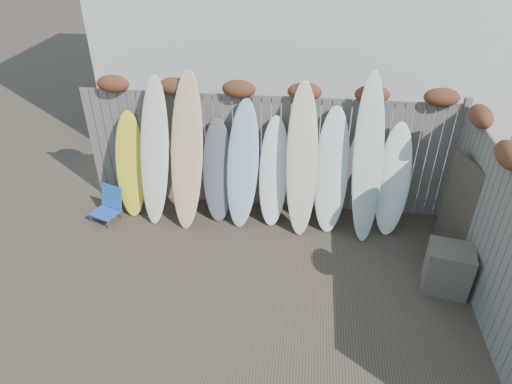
# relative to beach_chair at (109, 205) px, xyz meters

# --- Properties ---
(ground) EXTENTS (80.00, 80.00, 0.00)m
(ground) POSITION_rel_beach_chair_xyz_m (2.53, -1.68, -0.26)
(ground) COLOR #493A2D
(back_fence) EXTENTS (6.05, 0.28, 2.24)m
(back_fence) POSITION_rel_beach_chair_xyz_m (2.59, 0.72, 0.93)
(back_fence) COLOR slate
(back_fence) RESTS_ON ground
(right_fence) EXTENTS (0.28, 4.40, 2.24)m
(right_fence) POSITION_rel_beach_chair_xyz_m (5.53, -1.43, 0.89)
(right_fence) COLOR slate
(right_fence) RESTS_ON ground
(beach_chair) EXTENTS (0.54, 0.56, 0.55)m
(beach_chair) POSITION_rel_beach_chair_xyz_m (0.00, 0.00, 0.00)
(beach_chair) COLOR blue
(beach_chair) RESTS_ON ground
(wooden_crate) EXTENTS (0.66, 0.59, 0.68)m
(wooden_crate) POSITION_rel_beach_chair_xyz_m (5.21, -1.06, 0.08)
(wooden_crate) COLOR #746957
(wooden_crate) RESTS_ON ground
(lattice_panel) EXTENTS (0.31, 1.01, 1.56)m
(lattice_panel) POSITION_rel_beach_chair_xyz_m (5.47, -0.37, 0.52)
(lattice_panel) COLOR brown
(lattice_panel) RESTS_ON ground
(surfboard_0) EXTENTS (0.55, 0.66, 1.71)m
(surfboard_0) POSITION_rel_beach_chair_xyz_m (0.35, 0.33, 0.60)
(surfboard_0) COLOR yellow
(surfboard_0) RESTS_ON ground
(surfboard_1) EXTENTS (0.53, 0.84, 2.31)m
(surfboard_1) POSITION_rel_beach_chair_xyz_m (0.82, 0.26, 0.90)
(surfboard_1) COLOR beige
(surfboard_1) RESTS_ON ground
(surfboard_2) EXTENTS (0.57, 0.88, 2.43)m
(surfboard_2) POSITION_rel_beach_chair_xyz_m (1.36, 0.21, 0.96)
(surfboard_2) COLOR #DFB282
(surfboard_2) RESTS_ON ground
(surfboard_3) EXTENTS (0.55, 0.65, 1.66)m
(surfboard_3) POSITION_rel_beach_chair_xyz_m (1.81, 0.35, 0.57)
(surfboard_3) COLOR #525761
(surfboard_3) RESTS_ON ground
(surfboard_4) EXTENTS (0.58, 0.76, 2.00)m
(surfboard_4) POSITION_rel_beach_chair_xyz_m (2.23, 0.28, 0.75)
(surfboard_4) COLOR #A2BDE4
(surfboard_4) RESTS_ON ground
(surfboard_5) EXTENTS (0.49, 0.64, 1.74)m
(surfboard_5) POSITION_rel_beach_chair_xyz_m (2.72, 0.34, 0.61)
(surfboard_5) COLOR white
(surfboard_5) RESTS_ON ground
(surfboard_6) EXTENTS (0.55, 0.85, 2.32)m
(surfboard_6) POSITION_rel_beach_chair_xyz_m (3.16, 0.24, 0.90)
(surfboard_6) COLOR beige
(surfboard_6) RESTS_ON ground
(surfboard_7) EXTENTS (0.54, 0.70, 1.94)m
(surfboard_7) POSITION_rel_beach_chair_xyz_m (3.63, 0.31, 0.71)
(surfboard_7) COLOR white
(surfboard_7) RESTS_ON ground
(surfboard_8) EXTENTS (0.53, 0.91, 2.49)m
(surfboard_8) POSITION_rel_beach_chair_xyz_m (4.14, 0.23, 0.99)
(surfboard_8) COLOR silver
(surfboard_8) RESTS_ON ground
(surfboard_9) EXTENTS (0.56, 0.67, 1.74)m
(surfboard_9) POSITION_rel_beach_chair_xyz_m (4.59, 0.32, 0.61)
(surfboard_9) COLOR white
(surfboard_9) RESTS_ON ground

